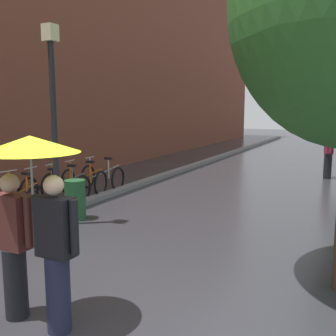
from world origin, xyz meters
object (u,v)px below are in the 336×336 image
object	(u,v)px
parked_bicycle_1	(46,191)
parked_bicycle_0	(22,197)
couple_under_umbrella	(33,205)
litter_bin	(75,200)
parked_bicycle_2	(66,187)
parked_bicycle_3	(84,182)
pedestrian_walking_midground	(328,153)
parked_bicycle_4	(103,177)
street_lamp_post	(54,110)

from	to	relation	value
parked_bicycle_1	parked_bicycle_0	bearing A→B (deg)	-96.43
couple_under_umbrella	litter_bin	world-z (taller)	couple_under_umbrella
parked_bicycle_2	parked_bicycle_1	bearing A→B (deg)	-91.71
parked_bicycle_3	pedestrian_walking_midground	distance (m)	8.10
parked_bicycle_3	couple_under_umbrella	xyz separation A→B (m)	(3.67, -5.41, 0.98)
parked_bicycle_1	couple_under_umbrella	size ratio (longest dim) A/B	0.55
parked_bicycle_0	parked_bicycle_3	xyz separation A→B (m)	(0.08, 2.12, 0.00)
parked_bicycle_2	couple_under_umbrella	distance (m)	6.00
parked_bicycle_0	litter_bin	world-z (taller)	parked_bicycle_0
parked_bicycle_0	pedestrian_walking_midground	size ratio (longest dim) A/B	0.66
parked_bicycle_1	couple_under_umbrella	world-z (taller)	couple_under_umbrella
parked_bicycle_1	parked_bicycle_3	distance (m)	1.42
parked_bicycle_4	couple_under_umbrella	xyz separation A→B (m)	(3.65, -6.23, 0.98)
parked_bicycle_2	litter_bin	bearing A→B (deg)	-42.57
couple_under_umbrella	litter_bin	xyz separation A→B (m)	(-2.36, 3.47, -0.93)
couple_under_umbrella	street_lamp_post	world-z (taller)	street_lamp_post
street_lamp_post	parked_bicycle_1	bearing A→B (deg)	141.66
couple_under_umbrella	litter_bin	distance (m)	4.30
street_lamp_post	parked_bicycle_3	bearing A→B (deg)	117.50
parked_bicycle_0	litter_bin	xyz separation A→B (m)	(1.39, 0.18, 0.05)
parked_bicycle_0	street_lamp_post	xyz separation A→B (m)	(1.35, -0.31, 1.96)
parked_bicycle_0	parked_bicycle_1	world-z (taller)	same
litter_bin	parked_bicycle_3	bearing A→B (deg)	124.03
pedestrian_walking_midground	parked_bicycle_4	bearing A→B (deg)	-139.25
parked_bicycle_0	street_lamp_post	bearing A→B (deg)	-12.83
parked_bicycle_4	parked_bicycle_2	bearing A→B (deg)	-90.17
parked_bicycle_4	parked_bicycle_3	bearing A→B (deg)	-91.45
parked_bicycle_0	parked_bicycle_1	xyz separation A→B (m)	(0.08, 0.70, 0.00)
parked_bicycle_2	couple_under_umbrella	world-z (taller)	couple_under_umbrella
parked_bicycle_3	couple_under_umbrella	distance (m)	6.61
litter_bin	couple_under_umbrella	bearing A→B (deg)	-55.73
parked_bicycle_4	pedestrian_walking_midground	distance (m)	7.53
litter_bin	street_lamp_post	bearing A→B (deg)	-95.68
parked_bicycle_2	parked_bicycle_3	world-z (taller)	same
parked_bicycle_4	litter_bin	xyz separation A→B (m)	(1.29, -2.77, 0.05)
parked_bicycle_2	parked_bicycle_4	world-z (taller)	same
parked_bicycle_3	litter_bin	xyz separation A→B (m)	(1.31, -1.94, 0.05)
parked_bicycle_1	couple_under_umbrella	bearing A→B (deg)	-47.29
parked_bicycle_4	parked_bicycle_0	bearing A→B (deg)	-92.00
parked_bicycle_2	couple_under_umbrella	bearing A→B (deg)	-51.85
street_lamp_post	pedestrian_walking_midground	world-z (taller)	street_lamp_post
parked_bicycle_3	couple_under_umbrella	size ratio (longest dim) A/B	0.56
litter_bin	parked_bicycle_2	bearing A→B (deg)	137.43
pedestrian_walking_midground	parked_bicycle_3	bearing A→B (deg)	-134.92
parked_bicycle_1	pedestrian_walking_midground	world-z (taller)	pedestrian_walking_midground
street_lamp_post	couple_under_umbrella	bearing A→B (deg)	-51.05
parked_bicycle_0	street_lamp_post	world-z (taller)	street_lamp_post
parked_bicycle_1	parked_bicycle_4	world-z (taller)	same
parked_bicycle_4	pedestrian_walking_midground	size ratio (longest dim) A/B	0.65
parked_bicycle_2	parked_bicycle_0	bearing A→B (deg)	-94.12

